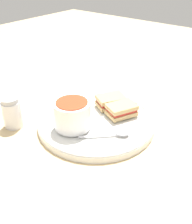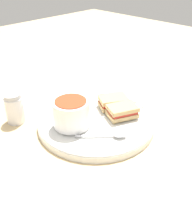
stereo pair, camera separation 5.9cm
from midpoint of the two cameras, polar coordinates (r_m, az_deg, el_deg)
The scene contains 8 objects.
ground_plane at distance 0.71m, azimuth -2.35°, elevation -2.85°, with size 2.40×2.40×0.00m, color #D1B27F.
plate at distance 0.71m, azimuth -2.37°, elevation -2.12°, with size 0.31×0.31×0.02m.
soup_bowl at distance 0.66m, azimuth -7.71°, elevation -0.55°, with size 0.09×0.09×0.07m.
spoon at distance 0.64m, azimuth 2.27°, elevation -4.76°, with size 0.10×0.10×0.01m.
sandwich_half_near at distance 0.71m, azimuth 3.24°, elevation 0.44°, with size 0.09×0.08×0.03m.
sandwich_half_far at distance 0.75m, azimuth 0.98°, elevation 2.34°, with size 0.09×0.08×0.03m.
salt_shaker at distance 0.73m, azimuth -20.03°, elevation -0.17°, with size 0.05×0.05×0.08m.
menu_sheet at distance 0.96m, azimuth -20.97°, elevation 4.47°, with size 0.29×0.35×0.00m.
Camera 1 is at (-0.46, -0.37, 0.40)m, focal length 42.00 mm.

